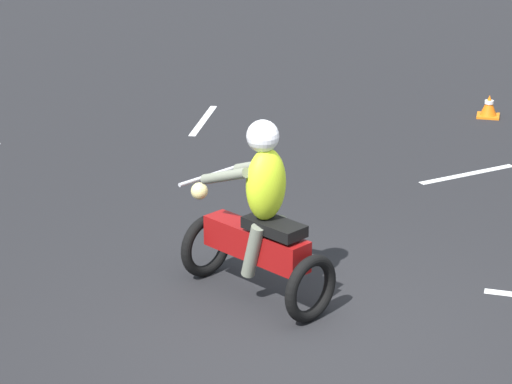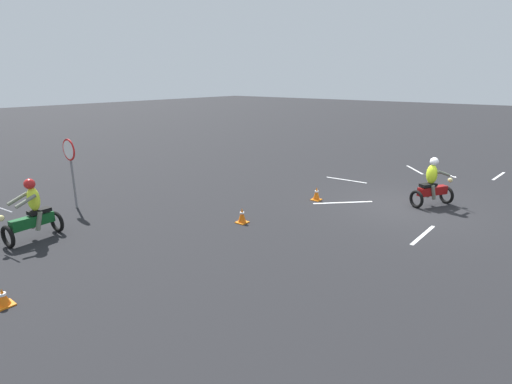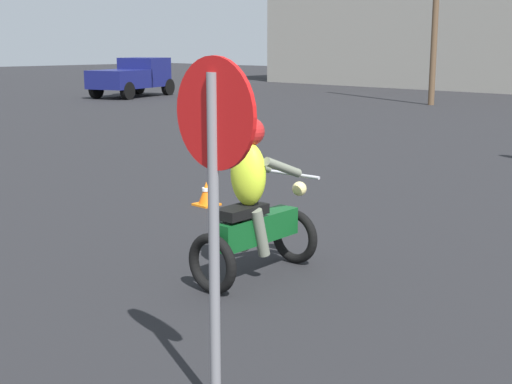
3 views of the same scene
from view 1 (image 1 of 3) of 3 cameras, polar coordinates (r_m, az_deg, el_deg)
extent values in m
plane|color=black|center=(8.31, 2.92, -8.34)|extent=(120.00, 120.00, 0.00)
torus|color=black|center=(9.28, -2.86, -3.08)|extent=(0.57, 0.39, 0.60)
torus|color=black|center=(8.45, 3.15, -5.53)|extent=(0.57, 0.39, 0.60)
cube|color=maroon|center=(8.77, 0.00, -2.94)|extent=(0.76, 1.07, 0.28)
cube|color=black|center=(8.54, 1.05, -2.00)|extent=(0.51, 0.61, 0.10)
cylinder|color=silver|center=(9.00, -2.72, 0.93)|extent=(0.62, 0.38, 0.04)
sphere|color=#F2E08C|center=(9.15, -3.25, 0.06)|extent=(0.22, 0.22, 0.16)
ellipsoid|color=#CCEA26|center=(8.47, 0.58, 0.44)|extent=(0.49, 0.44, 0.64)
cylinder|color=slate|center=(8.79, 0.08, 1.52)|extent=(0.35, 0.52, 0.27)
cylinder|color=slate|center=(8.53, -1.81, 0.91)|extent=(0.35, 0.52, 0.27)
cylinder|color=slate|center=(8.79, 1.11, -2.87)|extent=(0.23, 0.27, 0.51)
cylinder|color=slate|center=(8.61, -0.18, -3.39)|extent=(0.23, 0.27, 0.51)
sphere|color=white|center=(8.37, 0.39, 3.21)|extent=(0.38, 0.38, 0.28)
cube|color=orange|center=(14.85, 13.12, 4.26)|extent=(0.32, 0.32, 0.03)
cone|color=orange|center=(14.81, 13.17, 4.86)|extent=(0.24, 0.24, 0.29)
cylinder|color=white|center=(14.80, 13.18, 5.03)|extent=(0.13, 0.13, 0.05)
cube|color=silver|center=(12.32, 12.00, 1.01)|extent=(1.02, 1.09, 0.01)
cube|color=silver|center=(14.31, -3.03, 4.12)|extent=(1.56, 0.25, 0.01)
camera|label=2|loc=(16.16, 62.72, 10.34)|focal=28.00mm
camera|label=3|loc=(5.59, 161.75, -36.10)|focal=50.00mm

